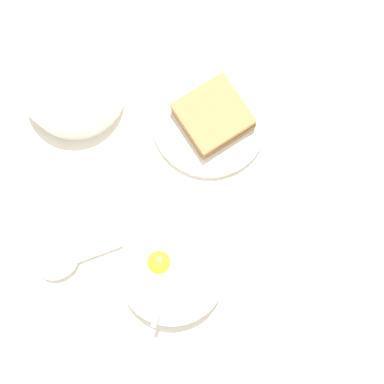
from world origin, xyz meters
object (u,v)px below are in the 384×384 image
egg_bowl (173,270)px  congee_bowl (73,87)px  toast_sandwich (213,116)px  soup_spoon (67,262)px  toast_plate (210,121)px

egg_bowl → congee_bowl: egg_bowl is taller
toast_sandwich → congee_bowl: 0.24m
soup_spoon → toast_plate: bearing=-160.3°
toast_sandwich → toast_plate: bearing=-28.5°
egg_bowl → congee_bowl: 0.34m
egg_bowl → congee_bowl: bearing=-86.6°
egg_bowl → toast_sandwich: 0.25m
toast_sandwich → congee_bowl: (0.19, -0.15, -0.00)m
toast_plate → congee_bowl: bearing=-38.7°
toast_plate → toast_sandwich: 0.03m
toast_plate → toast_sandwich: toast_sandwich is taller
egg_bowl → soup_spoon: size_ratio=1.00×
toast_plate → soup_spoon: size_ratio=1.19×
toast_plate → congee_bowl: congee_bowl is taller
egg_bowl → congee_bowl: size_ratio=0.98×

